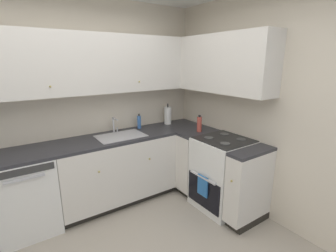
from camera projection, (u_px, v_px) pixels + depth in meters
name	position (u px, v px, depth m)	size (l,w,h in m)	color
wall_back	(72.00, 106.00, 3.09)	(3.66, 0.05, 2.63)	beige
wall_right	(278.00, 112.00, 2.72)	(0.05, 3.43, 2.63)	beige
dishwasher	(26.00, 194.00, 2.70)	(0.60, 0.63, 0.88)	white
lower_cabinets_back	(117.00, 170.00, 3.29)	(1.52, 0.62, 0.88)	silver
countertop_back	(115.00, 138.00, 3.16)	(2.73, 0.60, 0.04)	#2D2D33
lower_cabinets_right	(218.00, 173.00, 3.20)	(0.62, 1.13, 0.88)	silver
countertop_right	(220.00, 140.00, 3.08)	(0.60, 1.13, 0.03)	#2D2D33
oven_range	(223.00, 173.00, 3.15)	(0.68, 0.62, 1.07)	white
upper_cabinets_back	(93.00, 64.00, 2.95)	(2.41, 0.34, 0.71)	silver
upper_cabinets_right	(215.00, 64.00, 3.15)	(0.32, 1.68, 0.71)	silver
sink	(121.00, 139.00, 3.19)	(0.60, 0.40, 0.10)	#B7B7BC
faucet	(114.00, 124.00, 3.31)	(0.07, 0.16, 0.21)	silver
soap_bottle	(139.00, 122.00, 3.53)	(0.05, 0.05, 0.21)	#3F72BF
paper_towel_roll	(168.00, 115.00, 3.77)	(0.11, 0.11, 0.33)	white
oil_bottle	(199.00, 124.00, 3.36)	(0.07, 0.07, 0.23)	#BF4C3F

